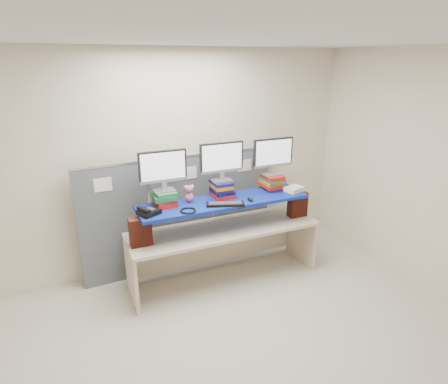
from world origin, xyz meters
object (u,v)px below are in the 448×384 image
keyboard (225,204)px  monitor_center (222,159)px  desk (224,238)px  blue_board (224,201)px  desk_phone (148,212)px  monitor_right (273,154)px  monitor_left (163,168)px

keyboard → monitor_center: bearing=94.3°
desk → monitor_center: (0.03, 0.12, 0.97)m
monitor_center → keyboard: (-0.09, -0.27, -0.45)m
blue_board → desk_phone: 0.93m
desk_phone → desk: bearing=-20.8°
desk_phone → keyboard: bearing=-30.6°
monitor_right → monitor_center: bearing=-180.0°
monitor_center → desk: bearing=-100.5°
blue_board → monitor_right: bearing=9.4°
monitor_center → monitor_right: monitor_center is taller
blue_board → keyboard: bearing=-108.4°
blue_board → desk_phone: desk_phone is taller
desk → blue_board: bearing=106.8°
blue_board → desk_phone: size_ratio=7.72×
monitor_center → keyboard: monitor_center is taller
blue_board → monitor_left: (-0.68, 0.15, 0.45)m
monitor_right → keyboard: bearing=-160.6°
monitor_right → desk_phone: size_ratio=2.04×
monitor_left → keyboard: bearing=-23.1°
keyboard → monitor_right: bearing=38.7°
desk → keyboard: size_ratio=5.19×
desk → keyboard: 0.54m
monitor_center → keyboard: size_ratio=1.19×
monitor_center → desk_phone: (-0.95, -0.15, -0.43)m
monitor_left → keyboard: size_ratio=1.19×
blue_board → monitor_center: bearing=79.5°
monitor_left → monitor_center: monitor_center is taller
blue_board → monitor_right: (0.72, 0.08, 0.48)m
desk → blue_board: blue_board is taller
desk → monitor_left: bearing=170.2°
desk → desk_phone: size_ratio=8.92×
desk → monitor_right: (0.72, 0.08, 0.96)m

